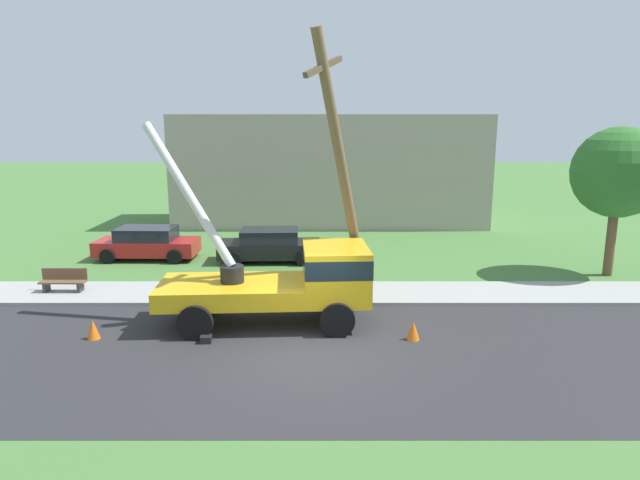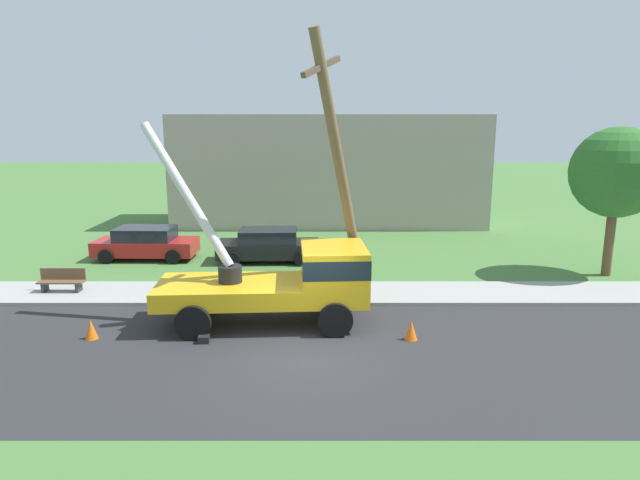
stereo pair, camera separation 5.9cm
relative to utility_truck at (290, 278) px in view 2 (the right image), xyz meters
The scene contains 12 objects.
ground_plane 9.69m from the utility_truck, 86.49° to the left, with size 120.00×120.00×0.00m, color #477538.
road_asphalt 2.87m from the utility_truck, 76.46° to the right, with size 80.00×7.94×0.01m, color #2B2B2D.
sidewalk_strip 3.17m from the utility_truck, 78.18° to the left, with size 80.00×2.54×0.10m, color #9E9E99.
utility_truck is the anchor object (origin of this frame).
leaning_utility_pole 3.53m from the utility_truck, 34.66° to the left, with size 2.27×3.11×8.61m.
traffic_cone_ahead 3.87m from the utility_truck, 22.08° to the right, with size 0.36×0.36×0.56m, color orange.
traffic_cone_behind 5.79m from the utility_truck, 166.47° to the right, with size 0.36×0.36×0.56m, color orange.
parked_sedan_red 10.56m from the utility_truck, 130.54° to the left, with size 4.44×2.09×1.42m.
parked_sedan_black 7.73m from the utility_truck, 100.22° to the left, with size 4.45×2.11×1.42m.
park_bench 8.78m from the utility_truck, 160.80° to the left, with size 1.60×0.45×0.90m.
roadside_tree_near 13.64m from the utility_truck, 23.37° to the left, with size 3.49×3.49×5.83m.
lowrise_building_backdrop 17.61m from the utility_truck, 85.39° to the left, with size 18.00×6.00×6.40m, color #A5998C.
Camera 2 is at (0.30, -13.46, 5.93)m, focal length 30.96 mm.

